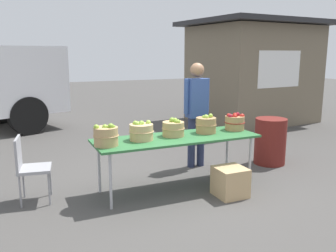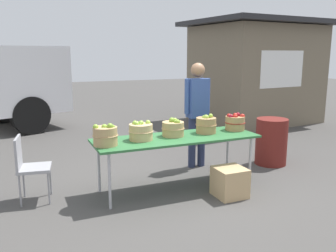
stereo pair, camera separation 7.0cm
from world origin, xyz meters
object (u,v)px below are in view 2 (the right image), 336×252
(apple_basket_green_1, at_px, (141,131))
(trash_barrel, at_px, (271,141))
(apple_basket_green_2, at_px, (173,128))
(folding_chair, at_px, (28,163))
(vendor_adult, at_px, (197,107))
(produce_crate, at_px, (230,182))
(apple_basket_red_0, at_px, (235,122))
(market_table, at_px, (176,140))
(apple_basket_green_3, at_px, (206,125))
(apple_basket_green_0, at_px, (105,136))

(apple_basket_green_1, xyz_separation_m, trash_barrel, (2.49, 0.38, -0.47))
(trash_barrel, bearing_deg, apple_basket_green_1, -171.42)
(apple_basket_green_2, xyz_separation_m, folding_chair, (-1.91, 0.26, -0.35))
(trash_barrel, bearing_deg, vendor_adult, 163.11)
(apple_basket_green_1, distance_m, vendor_adult, 1.46)
(apple_basket_green_1, relative_size, apple_basket_green_2, 1.04)
(folding_chair, height_order, produce_crate, folding_chair)
(vendor_adult, xyz_separation_m, folding_chair, (-2.66, -0.46, -0.51))
(apple_basket_green_2, bearing_deg, trash_barrel, 9.65)
(apple_basket_red_0, relative_size, produce_crate, 0.78)
(market_table, height_order, apple_basket_red_0, apple_basket_red_0)
(apple_basket_green_1, relative_size, produce_crate, 0.85)
(apple_basket_red_0, relative_size, trash_barrel, 0.39)
(produce_crate, bearing_deg, apple_basket_green_2, 132.53)
(market_table, xyz_separation_m, apple_basket_green_3, (0.50, 0.07, 0.16))
(apple_basket_green_0, xyz_separation_m, vendor_adult, (1.74, 0.86, 0.15))
(apple_basket_green_0, bearing_deg, trash_barrel, 9.10)
(apple_basket_green_3, xyz_separation_m, trash_barrel, (1.48, 0.34, -0.47))
(apple_basket_green_1, xyz_separation_m, apple_basket_red_0, (1.51, 0.04, 0.00))
(market_table, height_order, vendor_adult, vendor_adult)
(apple_basket_green_0, relative_size, apple_basket_red_0, 1.04)
(trash_barrel, bearing_deg, folding_chair, -178.88)
(vendor_adult, bearing_deg, produce_crate, 81.51)
(apple_basket_green_0, xyz_separation_m, apple_basket_green_1, (0.50, 0.10, -0.01))
(apple_basket_green_1, bearing_deg, market_table, -4.51)
(folding_chair, distance_m, produce_crate, 2.63)
(apple_basket_green_3, height_order, folding_chair, apple_basket_green_3)
(market_table, distance_m, produce_crate, 0.92)
(folding_chair, bearing_deg, trash_barrel, -80.22)
(apple_basket_green_2, relative_size, trash_barrel, 0.41)
(apple_basket_green_3, xyz_separation_m, folding_chair, (-2.42, 0.27, -0.36))
(apple_basket_green_2, height_order, apple_basket_red_0, apple_basket_red_0)
(apple_basket_green_2, distance_m, produce_crate, 1.06)
(market_table, bearing_deg, vendor_adult, 47.23)
(folding_chair, relative_size, produce_crate, 2.19)
(vendor_adult, relative_size, produce_crate, 4.42)
(vendor_adult, xyz_separation_m, trash_barrel, (1.25, -0.38, -0.63))
(apple_basket_green_0, height_order, apple_basket_red_0, apple_basket_green_0)
(produce_crate, bearing_deg, folding_chair, 160.49)
(apple_basket_green_3, height_order, apple_basket_red_0, apple_basket_green_3)
(apple_basket_green_1, distance_m, apple_basket_green_3, 1.01)
(apple_basket_green_0, bearing_deg, apple_basket_green_3, 5.09)
(apple_basket_red_0, distance_m, produce_crate, 1.02)
(apple_basket_red_0, height_order, folding_chair, apple_basket_red_0)
(vendor_adult, distance_m, trash_barrel, 1.45)
(apple_basket_green_3, distance_m, vendor_adult, 0.77)
(apple_basket_green_0, bearing_deg, vendor_adult, 26.21)
(apple_basket_green_1, xyz_separation_m, apple_basket_green_2, (0.49, 0.04, -0.01))
(apple_basket_red_0, bearing_deg, apple_basket_green_3, -179.48)
(apple_basket_green_2, relative_size, folding_chair, 0.38)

